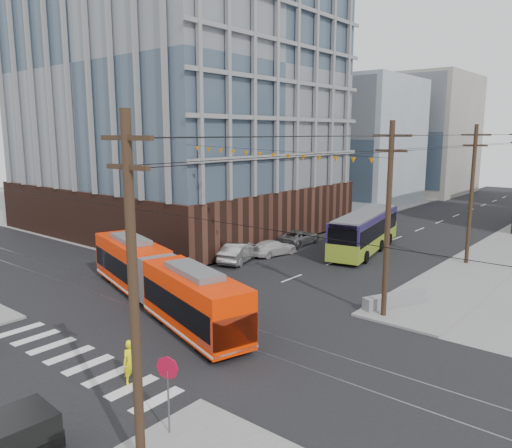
# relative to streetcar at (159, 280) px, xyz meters

# --- Properties ---
(ground) EXTENTS (160.00, 160.00, 0.00)m
(ground) POSITION_rel_streetcar_xyz_m (2.62, -4.01, -1.70)
(ground) COLOR slate
(office_building) EXTENTS (30.00, 25.00, 28.60)m
(office_building) POSITION_rel_streetcar_xyz_m (-19.38, 18.99, 12.60)
(office_building) COLOR #381E16
(office_building) RESTS_ON ground
(bg_bldg_nw_near) EXTENTS (18.00, 16.00, 18.00)m
(bg_bldg_nw_near) POSITION_rel_streetcar_xyz_m (-14.38, 47.99, 7.30)
(bg_bldg_nw_near) COLOR #8C99A5
(bg_bldg_nw_near) RESTS_ON ground
(bg_bldg_nw_far) EXTENTS (16.00, 18.00, 20.00)m
(bg_bldg_nw_far) POSITION_rel_streetcar_xyz_m (-11.38, 67.99, 8.30)
(bg_bldg_nw_far) COLOR gray
(bg_bldg_nw_far) RESTS_ON ground
(utility_pole_near) EXTENTS (0.30, 0.30, 11.00)m
(utility_pole_near) POSITION_rel_streetcar_xyz_m (11.12, -10.01, 3.80)
(utility_pole_near) COLOR black
(utility_pole_near) RESTS_ON ground
(streetcar) EXTENTS (17.58, 7.55, 3.40)m
(streetcar) POSITION_rel_streetcar_xyz_m (0.00, 0.00, 0.00)
(streetcar) COLOR #FF2A00
(streetcar) RESTS_ON ground
(city_bus) EXTENTS (5.10, 12.84, 3.56)m
(city_bus) POSITION_rel_streetcar_xyz_m (2.64, 21.05, 0.08)
(city_bus) COLOR #211846
(city_bus) RESTS_ON ground
(parked_car_silver) EXTENTS (3.11, 5.19, 1.62)m
(parked_car_silver) POSITION_rel_streetcar_xyz_m (-3.45, 11.12, -0.89)
(parked_car_silver) COLOR #9E9E9E
(parked_car_silver) RESTS_ON ground
(parked_car_white) EXTENTS (2.69, 4.77, 1.30)m
(parked_car_white) POSITION_rel_streetcar_xyz_m (-2.67, 14.72, -1.05)
(parked_car_white) COLOR beige
(parked_car_white) RESTS_ON ground
(parked_car_grey) EXTENTS (2.45, 4.98, 1.36)m
(parked_car_grey) POSITION_rel_streetcar_xyz_m (-3.36, 19.62, -1.02)
(parked_car_grey) COLOR #595A5C
(parked_car_grey) RESTS_ON ground
(pedestrian) EXTENTS (0.67, 0.81, 1.89)m
(pedestrian) POSITION_rel_streetcar_xyz_m (6.33, -6.79, -0.75)
(pedestrian) COLOR #FBFC0C
(pedestrian) RESTS_ON ground
(stop_sign) EXTENTS (1.08, 1.08, 2.76)m
(stop_sign) POSITION_rel_streetcar_xyz_m (10.38, -8.25, -0.32)
(stop_sign) COLOR #A10B28
(stop_sign) RESTS_ON ground
(jersey_barrier) EXTENTS (2.70, 4.39, 0.87)m
(jersey_barrier) POSITION_rel_streetcar_xyz_m (10.92, 8.92, -1.26)
(jersey_barrier) COLOR slate
(jersey_barrier) RESTS_ON ground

